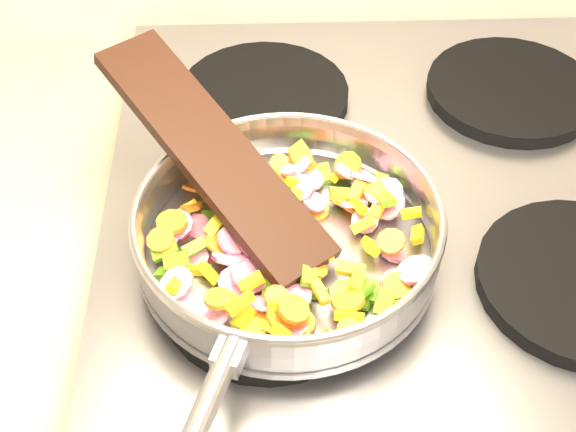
{
  "coord_description": "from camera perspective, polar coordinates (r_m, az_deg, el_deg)",
  "views": [
    {
      "loc": [
        -0.84,
        1.08,
        1.5
      ],
      "look_at": [
        -0.82,
        1.56,
        1.0
      ],
      "focal_mm": 50.0,
      "sensor_mm": 36.0,
      "label": 1
    }
  ],
  "objects": [
    {
      "name": "cooktop",
      "position": [
        0.83,
        8.13,
        1.34
      ],
      "size": [
        0.6,
        0.6,
        0.04
      ],
      "primitive_type": "cube",
      "color": "#939399",
      "rests_on": "counter_top"
    },
    {
      "name": "grate_fl",
      "position": [
        0.71,
        -1.39,
        -5.26
      ],
      "size": [
        0.19,
        0.19,
        0.02
      ],
      "primitive_type": "cylinder",
      "color": "black",
      "rests_on": "cooktop"
    },
    {
      "name": "grate_bl",
      "position": [
        0.91,
        -1.71,
        8.58
      ],
      "size": [
        0.19,
        0.19,
        0.02
      ],
      "primitive_type": "cylinder",
      "color": "black",
      "rests_on": "cooktop"
    },
    {
      "name": "grate_br",
      "position": [
        0.95,
        15.59,
        8.63
      ],
      "size": [
        0.19,
        0.19,
        0.02
      ],
      "primitive_type": "cylinder",
      "color": "black",
      "rests_on": "cooktop"
    },
    {
      "name": "saute_pan",
      "position": [
        0.7,
        -0.07,
        -1.18
      ],
      "size": [
        0.31,
        0.46,
        0.06
      ],
      "rotation": [
        0.0,
        0.0,
        -0.34
      ],
      "color": "#9E9EA5",
      "rests_on": "grate_fl"
    },
    {
      "name": "vegetable_heap",
      "position": [
        0.71,
        0.35,
        -1.69
      ],
      "size": [
        0.25,
        0.24,
        0.05
      ],
      "color": "#5BA11B",
      "rests_on": "saute_pan"
    },
    {
      "name": "wooden_spatula",
      "position": [
        0.73,
        -5.45,
        4.58
      ],
      "size": [
        0.22,
        0.27,
        0.09
      ],
      "primitive_type": "cube",
      "rotation": [
        0.0,
        -0.28,
        2.22
      ],
      "color": "black",
      "rests_on": "saute_pan"
    }
  ]
}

